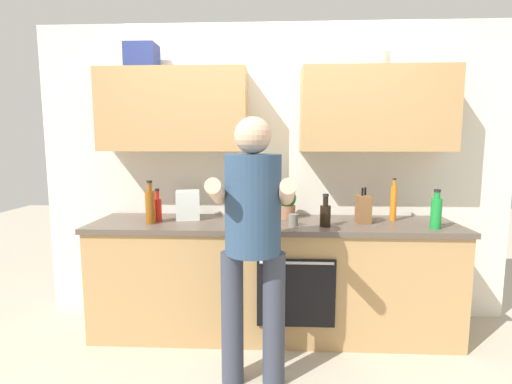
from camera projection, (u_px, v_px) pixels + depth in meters
ground_plane at (272, 331)px, 3.06m from camera, size 12.00×12.00×0.00m
back_wall_unit at (273, 145)px, 3.14m from camera, size 4.00×0.38×2.50m
counter at (272, 277)px, 3.00m from camera, size 2.84×0.67×0.90m
person_standing at (252, 231)px, 2.27m from camera, size 0.49×0.45×1.67m
bottle_soy at (325, 214)px, 2.78m from camera, size 0.08×0.08×0.24m
bottle_soda at (436, 212)px, 2.71m from camera, size 0.08×0.08×0.29m
bottle_juice at (393, 202)px, 2.99m from camera, size 0.05×0.05×0.34m
bottle_syrup at (150, 206)px, 2.88m from camera, size 0.07×0.07×0.33m
bottle_hotsauce at (157, 208)px, 2.98m from camera, size 0.06×0.06×0.26m
cup_stoneware at (293, 220)px, 2.82m from camera, size 0.07×0.07×0.09m
mixing_bowl at (251, 214)px, 3.04m from camera, size 0.26×0.26×0.09m
knife_block at (363, 209)px, 2.92m from camera, size 0.10×0.14×0.27m
potted_herb at (286, 203)px, 3.08m from camera, size 0.15×0.15×0.24m
grocery_bag_produce at (188, 205)px, 3.05m from camera, size 0.22×0.20×0.23m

